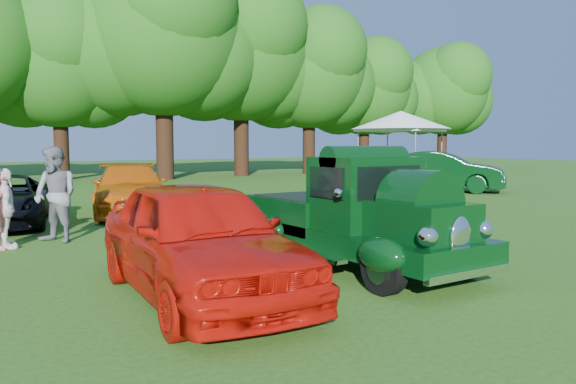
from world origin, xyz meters
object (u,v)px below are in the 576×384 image
back_car_orange (130,189)px  spectator_white (6,209)px  hero_pickup (356,219)px  red_convertible (199,238)px  back_car_blue (375,181)px  back_car_green (441,171)px  canopy_tent (401,121)px  back_car_black (2,201)px  spectator_grey (56,195)px

back_car_orange → spectator_white: (-3.59, -3.96, 0.06)m
hero_pickup → red_convertible: (-2.85, -0.27, -0.00)m
back_car_blue → red_convertible: bearing=-110.5°
hero_pickup → back_car_blue: (7.35, 7.75, -0.10)m
red_convertible → spectator_white: size_ratio=2.94×
red_convertible → back_car_green: 17.71m
hero_pickup → canopy_tent: bearing=43.5°
back_car_orange → spectator_white: 5.35m
back_car_blue → canopy_tent: 7.63m
red_convertible → canopy_tent: 20.36m
hero_pickup → spectator_white: (-4.52, 4.79, -0.01)m
hero_pickup → back_car_black: bearing=117.6°
hero_pickup → back_car_green: size_ratio=0.90×
canopy_tent → red_convertible: bearing=-141.5°
back_car_black → canopy_tent: (17.22, 4.24, 2.43)m
back_car_green → back_car_blue: bearing=159.9°
back_car_black → back_car_green: back_car_green is taller
back_car_orange → back_car_blue: bearing=8.3°
canopy_tent → back_car_green: bearing=-103.9°
canopy_tent → spectator_white: bearing=-156.7°
spectator_grey → hero_pickup: bearing=5.8°
hero_pickup → back_car_black: hero_pickup is taller
back_car_black → back_car_blue: size_ratio=1.12×
red_convertible → spectator_grey: bearing=102.7°
back_car_black → spectator_grey: (0.63, -3.11, 0.35)m
spectator_grey → spectator_white: (-0.92, -0.18, -0.20)m
back_car_green → spectator_white: (-16.71, -4.30, -0.07)m
back_car_orange → spectator_grey: size_ratio=2.51×
back_car_orange → canopy_tent: canopy_tent is taller
red_convertible → back_car_green: (15.04, 9.35, 0.07)m
hero_pickup → red_convertible: size_ratio=1.01×
back_car_orange → spectator_grey: spectator_grey is taller
back_car_green → canopy_tent: 4.00m
spectator_grey → spectator_white: bearing=-108.9°
red_convertible → back_car_orange: size_ratio=0.93×
canopy_tent → hero_pickup: bearing=-136.5°
back_car_blue → back_car_green: (4.84, 1.33, 0.16)m
back_car_black → spectator_white: spectator_white is taller
hero_pickup → back_car_blue: bearing=46.5°
red_convertible → spectator_white: bearing=112.8°
red_convertible → back_car_blue: size_ratio=1.14×
back_car_green → spectator_grey: (-15.79, -4.12, 0.13)m
back_car_black → canopy_tent: size_ratio=0.74×
back_car_black → back_car_green: (16.42, 1.01, 0.22)m
red_convertible → back_car_orange: bearing=82.5°
back_car_orange → back_car_blue: back_car_orange is taller
back_car_green → canopy_tent: size_ratio=0.85×
back_car_orange → spectator_white: size_ratio=3.17×
red_convertible → spectator_grey: (-0.75, 5.24, 0.20)m
back_car_black → spectator_white: bearing=-81.9°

